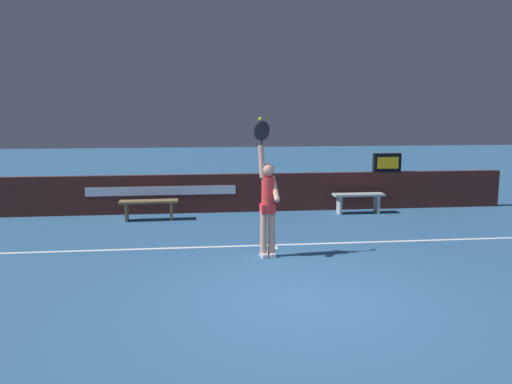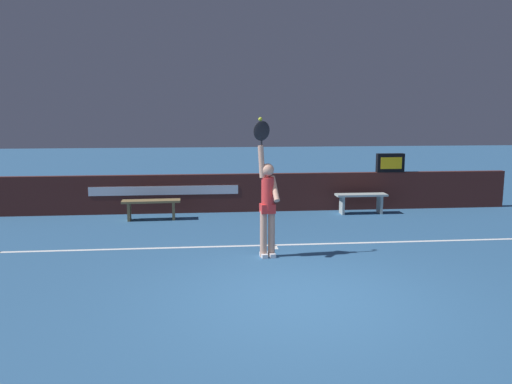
# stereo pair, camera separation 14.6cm
# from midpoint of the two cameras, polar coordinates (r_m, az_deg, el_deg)

# --- Properties ---
(ground_plane) EXTENTS (60.00, 60.00, 0.00)m
(ground_plane) POSITION_cam_midpoint_polar(r_m,az_deg,el_deg) (7.21, 5.75, -11.76)
(ground_plane) COLOR #2F5C89
(court_lines) EXTENTS (10.27, 5.85, 0.00)m
(court_lines) POSITION_cam_midpoint_polar(r_m,az_deg,el_deg) (7.22, 5.72, -11.70)
(court_lines) COLOR white
(court_lines) RESTS_ON ground
(back_wall) EXTENTS (13.29, 0.17, 0.97)m
(back_wall) POSITION_cam_midpoint_polar(r_m,az_deg,el_deg) (13.11, 0.31, -0.06)
(back_wall) COLOR #461F1B
(back_wall) RESTS_ON ground
(speed_display) EXTENTS (0.72, 0.17, 0.49)m
(speed_display) POSITION_cam_midpoint_polar(r_m,az_deg,el_deg) (13.83, 15.00, 3.15)
(speed_display) COLOR black
(speed_display) RESTS_ON back_wall
(tennis_player) EXTENTS (0.47, 0.41, 2.41)m
(tennis_player) POSITION_cam_midpoint_polar(r_m,az_deg,el_deg) (8.92, 1.74, -1.08)
(tennis_player) COLOR tan
(tennis_player) RESTS_ON ground
(tennis_ball) EXTENTS (0.07, 0.07, 0.07)m
(tennis_ball) POSITION_cam_midpoint_polar(r_m,az_deg,el_deg) (8.83, 0.97, 8.10)
(tennis_ball) COLOR #CBD92F
(courtside_bench_near) EXTENTS (1.28, 0.36, 0.50)m
(courtside_bench_near) POSITION_cam_midpoint_polar(r_m,az_deg,el_deg) (13.11, 11.92, -0.77)
(courtside_bench_near) COLOR #A9B5B2
(courtside_bench_near) RESTS_ON ground
(courtside_bench_far) EXTENTS (1.37, 0.41, 0.47)m
(courtside_bench_far) POSITION_cam_midpoint_polar(r_m,az_deg,el_deg) (12.33, -11.23, -1.43)
(courtside_bench_far) COLOR olive
(courtside_bench_far) RESTS_ON ground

